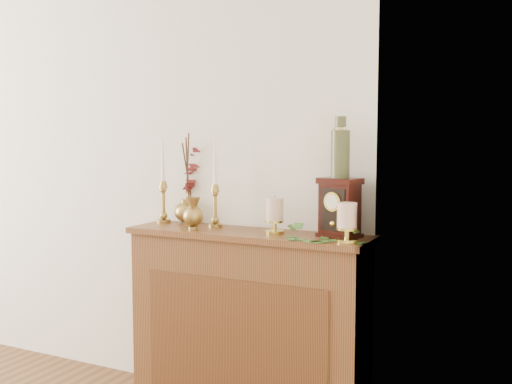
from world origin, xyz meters
The scene contains 10 objects.
console_shelf centered at (1.40, 2.10, 0.44)m, with size 1.24×0.34×0.93m.
candlestick_left centered at (0.86, 2.15, 1.08)m, with size 0.08×0.08×0.46m.
candlestick_center centered at (1.19, 2.14, 1.08)m, with size 0.08×0.08×0.46m.
bud_vase centered at (1.14, 2.01, 1.01)m, with size 0.10×0.10×0.16m.
ginger_jar centered at (0.98, 2.24, 1.15)m, with size 0.20×0.21×0.49m.
pillar_candle_left centered at (1.55, 2.09, 1.03)m, with size 0.10×0.10×0.18m.
pillar_candle_right centered at (1.94, 2.00, 1.03)m, with size 0.10×0.10×0.19m.
ivy_garland centered at (1.82, 2.00, 0.94)m, with size 0.47×0.19×0.08m.
mantel_clock centered at (1.86, 2.13, 1.07)m, with size 0.21×0.17×0.28m.
ceramic_vase centered at (1.86, 2.13, 1.33)m, with size 0.09×0.09×0.28m.
Camera 1 is at (2.74, -0.50, 1.39)m, focal length 42.00 mm.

